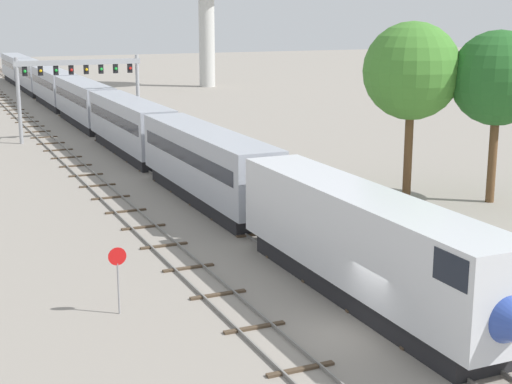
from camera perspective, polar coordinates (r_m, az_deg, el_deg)
name	(u,v)px	position (r m, az deg, el deg)	size (l,w,h in m)	color
ground_plane	(357,333)	(30.91, 7.46, -10.27)	(400.00, 400.00, 0.00)	gray
track_main	(87,126)	(86.66, -12.40, 4.79)	(2.60, 200.00, 0.16)	slate
track_near	(71,161)	(66.25, -13.51, 2.22)	(2.60, 160.00, 0.16)	slate
passenger_train	(83,102)	(87.38, -12.63, 6.53)	(3.04, 134.86, 4.80)	silver
signal_gantry	(79,78)	(77.03, -12.92, 8.22)	(12.10, 0.49, 8.10)	#999BA0
stop_sign	(118,271)	(32.32, -10.17, -5.76)	(0.76, 0.08, 2.88)	gray
trackside_tree_left	(498,79)	(51.96, 17.44, 7.99)	(6.07, 6.07, 11.16)	brown
trackside_tree_mid	(412,72)	(51.78, 11.43, 8.71)	(6.39, 6.39, 11.68)	brown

